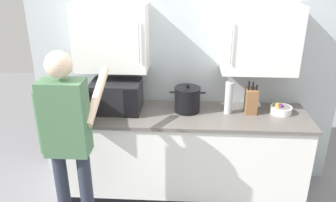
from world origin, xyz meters
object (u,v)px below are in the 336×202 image
at_px(knife_block, 251,101).
at_px(stock_pot, 187,99).
at_px(fruit_bowl, 281,109).
at_px(microwave_oven, 114,97).
at_px(person_figure, 68,137).
at_px(thermos_flask, 229,98).

bearing_deg(knife_block, stock_pot, -179.97).
bearing_deg(fruit_bowl, microwave_oven, -178.92).
relative_size(microwave_oven, person_figure, 0.41).
xyz_separation_m(stock_pot, person_figure, (-0.93, -0.83, -0.01)).
bearing_deg(thermos_flask, person_figure, -149.04).
bearing_deg(microwave_oven, thermos_flask, 0.18).
xyz_separation_m(thermos_flask, fruit_bowl, (0.52, 0.03, -0.12)).
height_order(microwave_oven, stock_pot, microwave_oven).
xyz_separation_m(knife_block, fruit_bowl, (0.30, 0.00, -0.08)).
height_order(thermos_flask, person_figure, person_figure).
xyz_separation_m(microwave_oven, thermos_flask, (1.14, 0.00, 0.01)).
xyz_separation_m(stock_pot, thermos_flask, (0.41, -0.03, 0.04)).
bearing_deg(fruit_bowl, thermos_flask, -176.98).
xyz_separation_m(microwave_oven, knife_block, (1.36, 0.03, -0.02)).
relative_size(microwave_oven, knife_block, 2.11).
bearing_deg(fruit_bowl, stock_pot, -179.92).
height_order(stock_pot, person_figure, person_figure).
distance_m(microwave_oven, thermos_flask, 1.14).
height_order(knife_block, stock_pot, knife_block).
height_order(fruit_bowl, person_figure, person_figure).
bearing_deg(person_figure, microwave_oven, 76.29).
relative_size(stock_pot, person_figure, 0.21).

